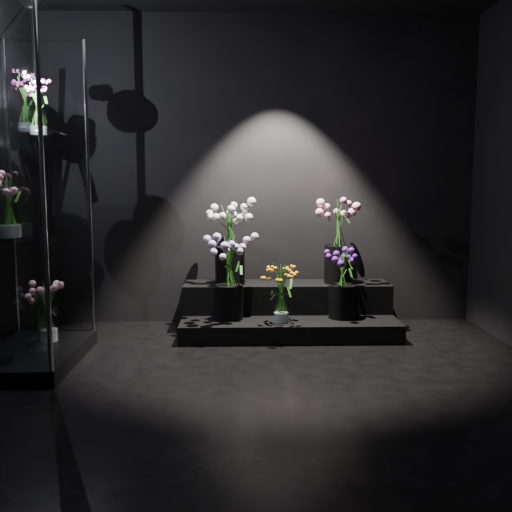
{
  "coord_description": "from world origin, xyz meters",
  "views": [
    {
      "loc": [
        -0.15,
        -3.28,
        1.27
      ],
      "look_at": [
        -0.03,
        1.2,
        0.72
      ],
      "focal_mm": 40.0,
      "sensor_mm": 36.0,
      "label": 1
    }
  ],
  "objects": [
    {
      "name": "display_case",
      "position": [
        -1.65,
        0.75,
        1.19
      ],
      "size": [
        0.65,
        1.08,
        2.38
      ],
      "color": "black",
      "rests_on": "floor"
    },
    {
      "name": "bouquet_lilac",
      "position": [
        -0.25,
        1.44,
        0.55
      ],
      "size": [
        0.51,
        0.51,
        0.69
      ],
      "rotation": [
        0.0,
        0.0,
        0.44
      ],
      "color": "black",
      "rests_on": "display_riser"
    },
    {
      "name": "bouquet_pink_roses",
      "position": [
        0.72,
        1.73,
        0.84
      ],
      "size": [
        0.47,
        0.47,
        0.75
      ],
      "rotation": [
        0.0,
        0.0,
        -0.22
      ],
      "color": "black",
      "rests_on": "display_riser"
    },
    {
      "name": "floor",
      "position": [
        0.0,
        0.0,
        0.0
      ],
      "size": [
        4.0,
        4.0,
        0.0
      ],
      "primitive_type": "plane",
      "color": "black",
      "rests_on": "ground"
    },
    {
      "name": "wall_back",
      "position": [
        0.0,
        2.0,
        1.4
      ],
      "size": [
        4.0,
        0.0,
        4.0
      ],
      "primitive_type": "plane",
      "rotation": [
        1.57,
        0.0,
        0.0
      ],
      "color": "black",
      "rests_on": "floor"
    },
    {
      "name": "wall_front",
      "position": [
        0.0,
        -2.0,
        1.4
      ],
      "size": [
        4.0,
        0.0,
        4.0
      ],
      "primitive_type": "plane",
      "rotation": [
        -1.57,
        0.0,
        0.0
      ],
      "color": "black",
      "rests_on": "floor"
    },
    {
      "name": "display_riser",
      "position": [
        0.26,
        1.64,
        0.17
      ],
      "size": [
        1.83,
        0.81,
        0.41
      ],
      "color": "black",
      "rests_on": "floor"
    },
    {
      "name": "bouquet_case_magenta",
      "position": [
        -1.6,
        0.92,
        1.83
      ],
      "size": [
        0.25,
        0.25,
        0.4
      ],
      "rotation": [
        0.0,
        0.0,
        0.21
      ],
      "color": "white",
      "rests_on": "display_case"
    },
    {
      "name": "bouquet_case_pink",
      "position": [
        -1.69,
        0.56,
        1.15
      ],
      "size": [
        0.32,
        0.32,
        0.42
      ],
      "rotation": [
        0.0,
        0.0,
        0.1
      ],
      "color": "white",
      "rests_on": "display_case"
    },
    {
      "name": "bouquet_orange_bells",
      "position": [
        0.18,
        1.3,
        0.41
      ],
      "size": [
        0.35,
        0.35,
        0.5
      ],
      "rotation": [
        0.0,
        0.0,
        -0.38
      ],
      "color": "white",
      "rests_on": "display_riser"
    },
    {
      "name": "bouquet_cream_roses",
      "position": [
        -0.25,
        1.72,
        0.83
      ],
      "size": [
        0.55,
        0.55,
        0.72
      ],
      "rotation": [
        0.0,
        0.0,
        0.43
      ],
      "color": "black",
      "rests_on": "display_riser"
    },
    {
      "name": "bouquet_case_base_pink",
      "position": [
        -1.6,
        0.93,
        0.35
      ],
      "size": [
        0.34,
        0.34,
        0.46
      ],
      "rotation": [
        0.0,
        0.0,
        -0.18
      ],
      "color": "white",
      "rests_on": "display_case"
    },
    {
      "name": "bouquet_purple",
      "position": [
        0.71,
        1.45,
        0.48
      ],
      "size": [
        0.35,
        0.35,
        0.59
      ],
      "rotation": [
        0.0,
        0.0,
        -0.17
      ],
      "color": "black",
      "rests_on": "display_riser"
    }
  ]
}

